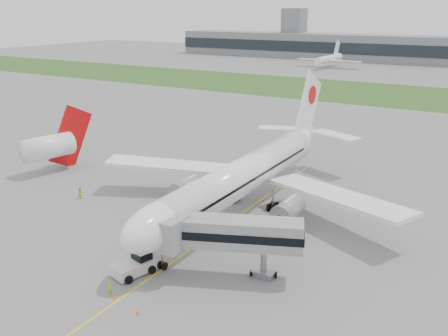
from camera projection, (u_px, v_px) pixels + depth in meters
The scene contains 13 objects.
ground at pixel (229, 222), 68.43m from camera, with size 600.00×600.00×0.00m, color slate.
apron_markings at pixel (210, 236), 64.33m from camera, with size 70.00×70.00×0.04m, color yellow, non-canonical shape.
grass_strip at pixel (409, 96), 166.68m from camera, with size 600.00×50.00×0.02m, color #2E5821.
control_tower at pixel (293, 57), 302.11m from camera, with size 12.00×12.00×56.00m, color gray, non-canonical shape.
airliner at pixel (247, 173), 70.69m from camera, with size 48.13×53.95×17.88m.
pushback_tug at pixel (136, 264), 55.03m from camera, with size 4.02×5.07×2.33m.
jet_bridge at pixel (226, 234), 52.82m from camera, with size 14.65×9.53×7.07m.
safety_cone_left at pixel (114, 296), 50.29m from camera, with size 0.41×0.41×0.56m, color orange.
safety_cone_right at pixel (138, 312), 47.76m from camera, with size 0.40×0.40×0.54m, color orange.
ground_crew_near at pixel (110, 288), 50.92m from camera, with size 0.57×0.37×1.56m, color #A9CC22.
ground_crew_far at pixel (81, 193), 76.56m from camera, with size 0.91×0.71×1.88m, color #A6F528.
neighbor_aircraft at pixel (51, 146), 88.39m from camera, with size 6.00×14.87×11.99m.
distant_aircraft_left at pixel (328, 68), 245.97m from camera, with size 32.27×28.47×12.34m, color white, non-canonical shape.
Camera 1 is at (31.44, -54.45, 28.02)m, focal length 40.00 mm.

